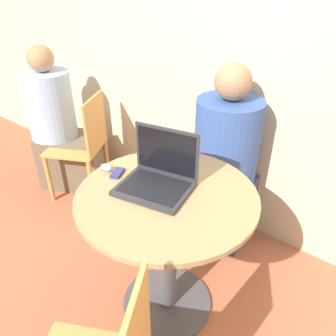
# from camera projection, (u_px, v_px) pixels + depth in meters

# --- Properties ---
(ground_plane) EXTENTS (12.00, 12.00, 0.00)m
(ground_plane) POSITION_uv_depth(u_px,v_px,m) (167.00, 302.00, 1.88)
(ground_plane) COLOR #B26042
(back_wall) EXTENTS (7.00, 0.05, 2.60)m
(back_wall) POSITION_uv_depth(u_px,v_px,m) (266.00, 40.00, 1.82)
(back_wall) COLOR beige
(back_wall) RESTS_ON ground_plane
(round_table) EXTENTS (0.83, 0.83, 0.77)m
(round_table) POSITION_uv_depth(u_px,v_px,m) (167.00, 232.00, 1.60)
(round_table) COLOR #4C4C51
(round_table) RESTS_ON ground_plane
(laptop) EXTENTS (0.37, 0.32, 0.26)m
(laptop) POSITION_uv_depth(u_px,v_px,m) (158.00, 176.00, 1.51)
(laptop) COLOR #2D2D33
(laptop) RESTS_ON round_table
(cell_phone) EXTENTS (0.08, 0.10, 0.02)m
(cell_phone) POSITION_uv_depth(u_px,v_px,m) (117.00, 173.00, 1.61)
(cell_phone) COLOR navy
(cell_phone) RESTS_ON round_table
(computer_mouse) EXTENTS (0.07, 0.04, 0.04)m
(computer_mouse) POSITION_uv_depth(u_px,v_px,m) (106.00, 167.00, 1.64)
(computer_mouse) COLOR #B2B2B7
(computer_mouse) RESTS_ON round_table
(person_seated) EXTENTS (0.42, 0.62, 1.22)m
(person_seated) POSITION_uv_depth(u_px,v_px,m) (227.00, 172.00, 2.15)
(person_seated) COLOR #3D4766
(person_seated) RESTS_ON ground_plane
(chair_background) EXTENTS (0.54, 0.54, 0.84)m
(chair_background) POSITION_uv_depth(u_px,v_px,m) (83.00, 146.00, 2.60)
(chair_background) COLOR tan
(chair_background) RESTS_ON ground_plane
(person_background) EXTENTS (0.62, 0.55, 1.17)m
(person_background) POSITION_uv_depth(u_px,v_px,m) (62.00, 132.00, 2.70)
(person_background) COLOR brown
(person_background) RESTS_ON ground_plane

